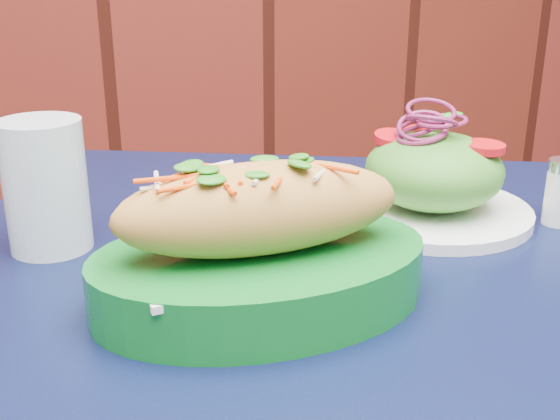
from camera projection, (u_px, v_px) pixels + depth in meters
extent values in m
cube|color=black|center=(347.00, 300.00, 0.61)|extent=(1.03, 1.03, 0.03)
cylinder|color=black|center=(125.00, 408.00, 1.08)|extent=(0.04, 0.04, 0.72)
cube|color=white|center=(260.00, 254.00, 0.56)|extent=(0.22, 0.15, 0.01)
ellipsoid|color=#E59F48|center=(260.00, 208.00, 0.54)|extent=(0.23, 0.10, 0.07)
cylinder|color=white|center=(430.00, 211.00, 0.76)|extent=(0.21, 0.21, 0.01)
ellipsoid|color=#4C992D|center=(434.00, 170.00, 0.74)|extent=(0.15, 0.15, 0.08)
cylinder|color=red|center=(484.00, 142.00, 0.71)|extent=(0.04, 0.04, 0.01)
cylinder|color=red|center=(394.00, 134.00, 0.75)|extent=(0.04, 0.04, 0.01)
cylinder|color=red|center=(418.00, 128.00, 0.77)|extent=(0.04, 0.04, 0.01)
torus|color=#7D1B4D|center=(437.00, 129.00, 0.72)|extent=(0.05, 0.05, 0.00)
torus|color=#7D1B4D|center=(437.00, 125.00, 0.72)|extent=(0.05, 0.05, 0.00)
torus|color=#7D1B4D|center=(438.00, 121.00, 0.72)|extent=(0.05, 0.05, 0.00)
torus|color=#7D1B4D|center=(438.00, 117.00, 0.72)|extent=(0.05, 0.05, 0.00)
torus|color=#7D1B4D|center=(438.00, 113.00, 0.72)|extent=(0.05, 0.05, 0.00)
torus|color=#7D1B4D|center=(438.00, 110.00, 0.72)|extent=(0.05, 0.05, 0.00)
cylinder|color=silver|center=(46.00, 186.00, 0.66)|extent=(0.08, 0.08, 0.13)
cylinder|color=white|center=(560.00, 198.00, 0.73)|extent=(0.03, 0.03, 0.06)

